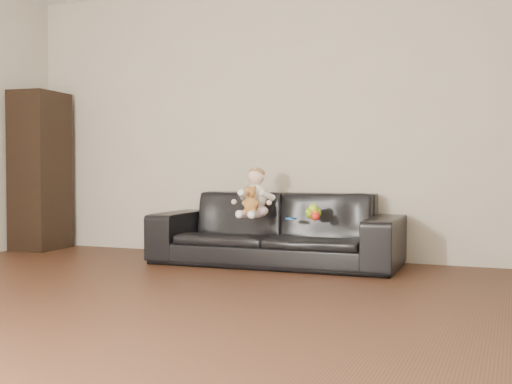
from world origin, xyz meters
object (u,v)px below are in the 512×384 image
at_px(teddy_bear, 251,200).
at_px(toy_green, 313,213).
at_px(cabinet, 40,171).
at_px(sofa, 275,229).
at_px(toy_rattle, 315,216).
at_px(baby, 255,196).
at_px(toy_blue_disc, 291,218).

xyz_separation_m(teddy_bear, toy_green, (0.50, 0.16, -0.10)).
bearing_deg(cabinet, sofa, -7.06).
bearing_deg(toy_rattle, baby, 168.77).
bearing_deg(teddy_bear, cabinet, 171.10).
distance_m(baby, toy_blue_disc, 0.38).
distance_m(sofa, cabinet, 2.66).
xyz_separation_m(toy_rattle, toy_blue_disc, (-0.23, 0.08, -0.03)).
distance_m(toy_green, toy_blue_disc, 0.19).
bearing_deg(baby, teddy_bear, -79.11).
xyz_separation_m(sofa, toy_green, (0.37, -0.09, 0.15)).
bearing_deg(sofa, toy_green, -14.61).
relative_size(toy_green, toy_rattle, 2.12).
bearing_deg(cabinet, teddy_bear, -12.79).
bearing_deg(toy_blue_disc, toy_green, 18.90).
xyz_separation_m(sofa, toy_rattle, (0.42, -0.23, 0.14)).
bearing_deg(teddy_bear, toy_rattle, 1.03).
bearing_deg(sofa, teddy_bear, -118.93).
distance_m(sofa, toy_blue_disc, 0.26).
height_order(teddy_bear, toy_green, teddy_bear).
height_order(baby, toy_green, baby).
relative_size(toy_rattle, toy_blue_disc, 0.80).
relative_size(cabinet, baby, 3.75).
bearing_deg(baby, toy_green, 9.45).
relative_size(sofa, toy_green, 13.32).
xyz_separation_m(sofa, baby, (-0.14, -0.11, 0.29)).
relative_size(cabinet, toy_green, 10.13).
xyz_separation_m(cabinet, toy_rattle, (3.03, -0.33, -0.36)).
distance_m(sofa, teddy_bear, 0.38).
distance_m(sofa, toy_green, 0.41).
relative_size(teddy_bear, toy_blue_disc, 2.40).
height_order(cabinet, teddy_bear, cabinet).
xyz_separation_m(sofa, teddy_bear, (-0.13, -0.24, 0.26)).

